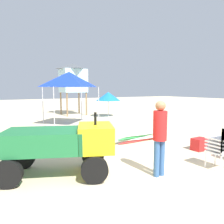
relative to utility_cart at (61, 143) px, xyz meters
name	(u,v)px	position (x,y,z in m)	size (l,w,h in m)	color
ground	(150,173)	(1.89, -0.98, -0.78)	(80.00, 80.00, 0.00)	beige
utility_cart	(61,143)	(0.00, 0.00, 0.00)	(2.81, 2.12, 1.50)	#1E6B38
stacked_plastic_chairs	(223,143)	(3.60, -1.75, -0.09)	(0.48, 0.48, 1.20)	white
surfboard_pile	(141,137)	(3.73, 1.65, -0.63)	(2.66, 0.60, 0.32)	red
lifeguard_near_left	(160,133)	(1.96, -1.22, 0.25)	(0.32, 0.32, 1.79)	#33598C
popup_canopy	(69,79)	(2.52, 6.67, 1.80)	(2.50, 2.50, 3.02)	#B2B2B7
lifeguard_tower	(73,78)	(4.36, 11.09, 2.14)	(1.98, 1.98, 4.04)	olive
beach_umbrella_mid	(108,96)	(6.20, 8.69, 0.73)	(1.83, 1.83, 1.83)	beige
traffic_cone_near	(43,138)	(0.24, 3.04, -0.54)	(0.35, 0.35, 0.50)	orange
traffic_cone_far	(83,134)	(1.68, 2.77, -0.50)	(0.40, 0.40, 0.57)	orange
cooler_box	(200,144)	(4.61, -0.36, -0.58)	(0.51, 0.36, 0.41)	red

